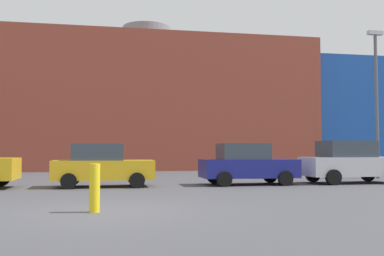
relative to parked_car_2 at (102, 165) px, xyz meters
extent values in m
plane|color=#47474C|center=(0.22, -6.98, -0.83)|extent=(200.00, 200.00, 0.00)
cube|color=brown|center=(3.31, 19.50, 4.07)|extent=(24.63, 13.92, 9.80)
cube|color=#19479E|center=(20.54, 19.50, 3.57)|extent=(9.83, 12.53, 8.79)
cylinder|color=slate|center=(3.31, 19.50, 9.97)|extent=(4.00, 4.00, 2.00)
cylinder|color=black|center=(-3.89, 0.93, -0.51)|extent=(0.65, 0.22, 0.65)
cube|color=gold|center=(0.06, 0.00, -0.17)|extent=(3.85, 1.65, 0.73)
cube|color=#333D47|center=(-0.17, 0.00, 0.52)|extent=(1.93, 1.47, 0.64)
cylinder|color=black|center=(1.30, 0.85, -0.54)|extent=(0.59, 0.20, 0.59)
cylinder|color=black|center=(1.30, -0.85, -0.54)|extent=(0.59, 0.20, 0.59)
cylinder|color=black|center=(-1.18, 0.85, -0.54)|extent=(0.59, 0.20, 0.59)
cylinder|color=black|center=(-1.18, -0.85, -0.54)|extent=(0.59, 0.20, 0.59)
cube|color=navy|center=(5.94, 0.00, -0.16)|extent=(3.92, 1.68, 0.75)
cube|color=#333D47|center=(5.70, 0.00, 0.54)|extent=(1.96, 1.49, 0.65)
cylinder|color=black|center=(7.20, 0.86, -0.53)|extent=(0.60, 0.21, 0.60)
cylinder|color=black|center=(7.20, -0.86, -0.53)|extent=(0.60, 0.21, 0.60)
cylinder|color=black|center=(4.68, 0.86, -0.53)|extent=(0.60, 0.21, 0.60)
cylinder|color=black|center=(4.68, -0.86, -0.53)|extent=(0.60, 0.21, 0.60)
cube|color=silver|center=(10.59, 0.00, -0.11)|extent=(4.21, 1.81, 0.80)
cube|color=#333D47|center=(10.34, 0.00, 0.64)|extent=(2.11, 1.60, 0.70)
cylinder|color=black|center=(11.95, 0.92, -0.51)|extent=(0.64, 0.22, 0.64)
cylinder|color=black|center=(9.24, 0.92, -0.51)|extent=(0.64, 0.22, 0.64)
cylinder|color=black|center=(9.24, -0.92, -0.51)|extent=(0.64, 0.22, 0.64)
cylinder|color=yellow|center=(-0.07, -7.14, -0.28)|extent=(0.24, 0.24, 1.11)
cylinder|color=#59595E|center=(13.61, 2.66, 2.81)|extent=(0.16, 0.16, 7.28)
cube|color=#B2B2B2|center=(13.61, 2.66, 6.60)|extent=(0.80, 0.24, 0.20)
camera|label=1|loc=(0.24, -17.60, 0.59)|focal=41.44mm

